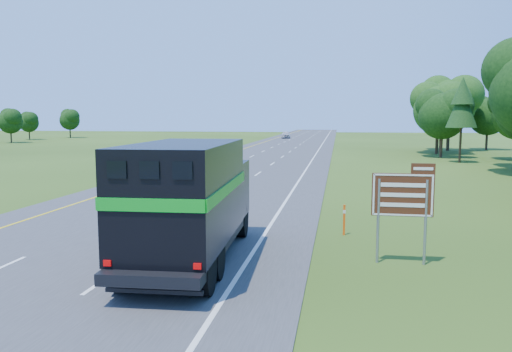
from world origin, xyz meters
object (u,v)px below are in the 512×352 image
object	(u,v)px
exit_sign	(404,199)
far_car	(286,135)
horse_truck	(190,198)
white_suv	(213,157)

from	to	relation	value
exit_sign	far_car	bearing A→B (deg)	98.60
horse_truck	exit_sign	distance (m)	6.70
white_suv	far_car	xyz separation A→B (m)	(0.22, 64.25, -0.00)
far_car	exit_sign	bearing A→B (deg)	-86.31
white_suv	exit_sign	size ratio (longest dim) A/B	1.82
exit_sign	white_suv	bearing A→B (deg)	114.99
horse_truck	white_suv	world-z (taller)	horse_truck
horse_truck	far_car	size ratio (longest dim) A/B	1.84
horse_truck	far_car	xyz separation A→B (m)	(-7.06, 95.55, -1.23)
horse_truck	far_car	distance (m)	95.82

